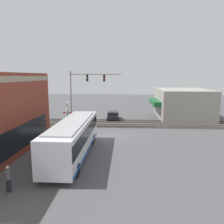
# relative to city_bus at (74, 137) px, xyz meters

# --- Properties ---
(ground_plane) EXTENTS (120.00, 120.00, 0.00)m
(ground_plane) POSITION_rel_city_bus_xyz_m (6.17, -2.80, -1.78)
(ground_plane) COLOR #4C4C4F
(shop_building) EXTENTS (10.69, 9.48, 4.84)m
(shop_building) POSITION_rel_city_bus_xyz_m (19.59, -14.39, 0.65)
(shop_building) COLOR gray
(shop_building) RESTS_ON ground
(city_bus) EXTENTS (11.74, 2.59, 3.22)m
(city_bus) POSITION_rel_city_bus_xyz_m (0.00, 0.00, 0.00)
(city_bus) COLOR silver
(city_bus) RESTS_ON ground
(traffic_signal_gantry) EXTENTS (0.42, 7.05, 7.76)m
(traffic_signal_gantry) POSITION_rel_city_bus_xyz_m (11.14, 1.11, 3.78)
(traffic_signal_gantry) COLOR gray
(traffic_signal_gantry) RESTS_ON ground
(crossing_signal) EXTENTS (1.41, 1.18, 3.81)m
(crossing_signal) POSITION_rel_city_bus_xyz_m (9.48, 3.04, 0.52)
(crossing_signal) COLOR gray
(crossing_signal) RESTS_ON ground
(rail_track_near) EXTENTS (2.60, 60.00, 0.15)m
(rail_track_near) POSITION_rel_city_bus_xyz_m (12.17, -2.80, -1.75)
(rail_track_near) COLOR #332D28
(rail_track_near) RESTS_ON ground
(rail_track_far) EXTENTS (2.60, 60.00, 0.15)m
(rail_track_far) POSITION_rel_city_bus_xyz_m (15.37, -2.80, -1.75)
(rail_track_far) COLOR #332D28
(rail_track_far) RESTS_ON ground
(parked_car_black) EXTENTS (4.27, 1.82, 1.38)m
(parked_car_black) POSITION_rel_city_bus_xyz_m (16.76, -2.60, -1.13)
(parked_car_black) COLOR black
(parked_car_black) RESTS_ON ground
(pedestrian_by_lamp) EXTENTS (0.34, 0.34, 1.70)m
(pedestrian_by_lamp) POSITION_rel_city_bus_xyz_m (-6.35, 2.60, -0.91)
(pedestrian_by_lamp) COLOR black
(pedestrian_by_lamp) RESTS_ON ground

